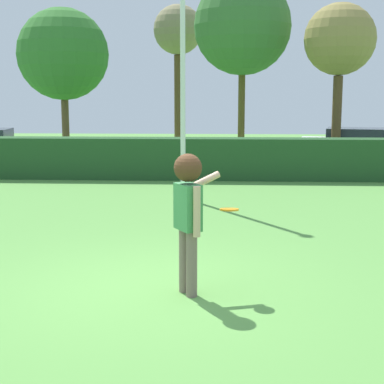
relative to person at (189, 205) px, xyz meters
name	(u,v)px	position (x,y,z in m)	size (l,w,h in m)	color
ground_plane	(152,288)	(-0.50, 0.19, -1.16)	(60.00, 60.00, 0.00)	#5A9743
person	(189,205)	(0.00, 0.00, 0.00)	(0.60, 0.79, 1.80)	#7B635C
frisbee	(229,210)	(0.51, 0.10, -0.08)	(0.24, 0.24, 0.04)	orange
lamppost	(183,49)	(-0.53, 6.90, 2.41)	(0.24, 0.24, 6.49)	silver
hedge_row	(191,158)	(-0.50, 10.24, -0.54)	(20.78, 0.90, 1.22)	#214923
parked_car_white	(357,143)	(5.48, 15.18, -0.47)	(4.48, 2.64, 1.25)	white
oak_tree	(178,33)	(-1.56, 19.35, 3.99)	(2.17, 2.17, 6.39)	brown
willow_tree	(63,54)	(-6.16, 17.26, 2.96)	(3.76, 3.76, 6.01)	brown
maple_tree	(243,26)	(1.15, 15.74, 3.88)	(3.69, 3.69, 6.90)	brown
bare_elm_tree	(340,41)	(4.56, 14.46, 3.21)	(2.54, 2.54, 5.70)	brown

